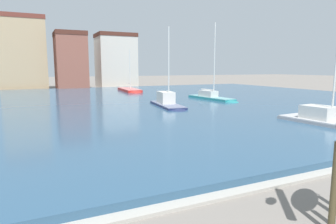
# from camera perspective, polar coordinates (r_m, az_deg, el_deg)

# --- Properties ---
(harbor_water) EXTENTS (81.85, 50.68, 0.39)m
(harbor_water) POSITION_cam_1_polar(r_m,az_deg,el_deg) (33.41, -18.64, 1.29)
(harbor_water) COLOR #2D5170
(harbor_water) RESTS_ON ground
(quay_edge_coping) EXTENTS (81.85, 0.50, 0.12)m
(quay_edge_coping) POSITION_cam_1_polar(r_m,az_deg,el_deg) (9.19, 1.17, -17.71)
(quay_edge_coping) COLOR #ADA89E
(quay_edge_coping) RESTS_ON ground
(sailboat_red) EXTENTS (2.77, 8.94, 7.04)m
(sailboat_red) POSITION_cam_1_polar(r_m,az_deg,el_deg) (48.09, -7.24, 3.99)
(sailboat_red) COLOR red
(sailboat_red) RESTS_ON ground
(sailboat_navy) EXTENTS (2.71, 7.62, 8.00)m
(sailboat_navy) POSITION_cam_1_polar(r_m,az_deg,el_deg) (29.00, 0.06, 1.46)
(sailboat_navy) COLOR navy
(sailboat_navy) RESTS_ON ground
(sailboat_teal) EXTENTS (2.35, 8.35, 9.35)m
(sailboat_teal) POSITION_cam_1_polar(r_m,az_deg,el_deg) (35.87, 8.77, 2.58)
(sailboat_teal) COLOR teal
(sailboat_teal) RESTS_ON ground
(sailboat_grey) EXTENTS (2.75, 7.08, 6.92)m
(sailboat_grey) POSITION_cam_1_polar(r_m,az_deg,el_deg) (22.45, 28.82, -1.84)
(sailboat_grey) COLOR #939399
(sailboat_grey) RESTS_ON ground
(townhouse_narrow_midrow) EXTENTS (8.20, 6.37, 13.68)m
(townhouse_narrow_midrow) POSITION_cam_1_polar(r_m,az_deg,el_deg) (62.30, -26.22, 10.14)
(townhouse_narrow_midrow) COLOR tan
(townhouse_narrow_midrow) RESTS_ON ground
(townhouse_corner_house) EXTENTS (5.71, 7.11, 10.94)m
(townhouse_corner_house) POSITION_cam_1_polar(r_m,az_deg,el_deg) (60.82, -18.26, 9.34)
(townhouse_corner_house) COLOR #8E5142
(townhouse_corner_house) RESTS_ON ground
(townhouse_tall_gabled) EXTENTS (8.03, 6.86, 11.41)m
(townhouse_tall_gabled) POSITION_cam_1_polar(r_m,az_deg,el_deg) (65.81, -10.03, 9.74)
(townhouse_tall_gabled) COLOR beige
(townhouse_tall_gabled) RESTS_ON ground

